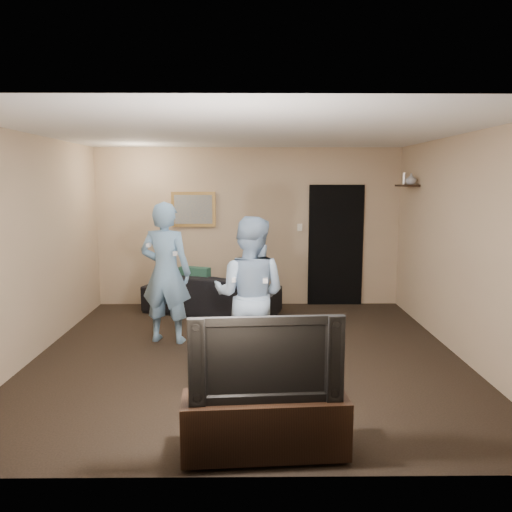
{
  "coord_description": "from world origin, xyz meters",
  "views": [
    {
      "loc": [
        0.04,
        -5.73,
        2.06
      ],
      "look_at": [
        0.1,
        0.3,
        1.15
      ],
      "focal_mm": 35.0,
      "sensor_mm": 36.0,
      "label": 1
    }
  ],
  "objects_px": {
    "sofa": "(212,293)",
    "wii_player_right": "(250,295)",
    "tv_console": "(265,424)",
    "wii_player_left": "(166,273)",
    "television": "(265,355)"
  },
  "relations": [
    {
      "from": "sofa",
      "to": "wii_player_right",
      "type": "distance_m",
      "value": 2.61
    },
    {
      "from": "tv_console",
      "to": "wii_player_left",
      "type": "distance_m",
      "value": 3.06
    },
    {
      "from": "tv_console",
      "to": "wii_player_right",
      "type": "bearing_deg",
      "value": 90.09
    },
    {
      "from": "television",
      "to": "wii_player_right",
      "type": "height_order",
      "value": "wii_player_right"
    },
    {
      "from": "tv_console",
      "to": "wii_player_left",
      "type": "bearing_deg",
      "value": 109.55
    },
    {
      "from": "sofa",
      "to": "wii_player_right",
      "type": "height_order",
      "value": "wii_player_right"
    },
    {
      "from": "wii_player_left",
      "to": "tv_console",
      "type": "bearing_deg",
      "value": -66.56
    },
    {
      "from": "tv_console",
      "to": "wii_player_left",
      "type": "relative_size",
      "value": 0.69
    },
    {
      "from": "tv_console",
      "to": "television",
      "type": "bearing_deg",
      "value": 0.0
    },
    {
      "from": "wii_player_left",
      "to": "television",
      "type": "bearing_deg",
      "value": -66.56
    },
    {
      "from": "sofa",
      "to": "wii_player_left",
      "type": "distance_m",
      "value": 1.63
    },
    {
      "from": "wii_player_right",
      "to": "sofa",
      "type": "bearing_deg",
      "value": 103.66
    },
    {
      "from": "sofa",
      "to": "wii_player_right",
      "type": "relative_size",
      "value": 1.23
    },
    {
      "from": "television",
      "to": "tv_console",
      "type": "bearing_deg",
      "value": 0.0
    },
    {
      "from": "television",
      "to": "wii_player_right",
      "type": "xyz_separation_m",
      "value": [
        -0.12,
        1.7,
        0.05
      ]
    }
  ]
}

